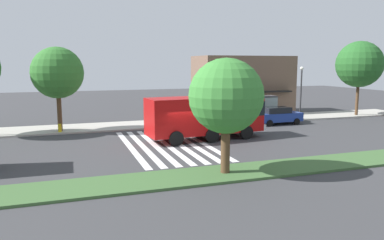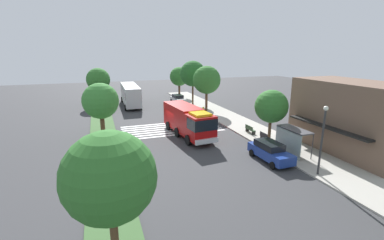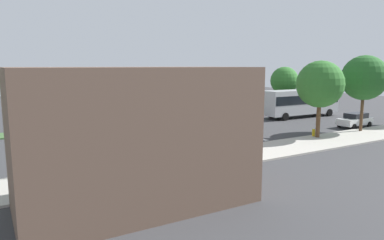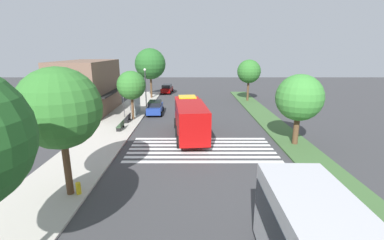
{
  "view_description": "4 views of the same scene",
  "coord_description": "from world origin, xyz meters",
  "px_view_note": "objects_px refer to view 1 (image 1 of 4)",
  "views": [
    {
      "loc": [
        -8.24,
        -26.26,
        5.94
      ],
      "look_at": [
        1.36,
        1.67,
        1.5
      ],
      "focal_mm": 34.99,
      "sensor_mm": 36.0,
      "label": 1
    },
    {
      "loc": [
        30.62,
        -8.47,
        9.62
      ],
      "look_at": [
        1.22,
        1.89,
        1.56
      ],
      "focal_mm": 24.99,
      "sensor_mm": 36.0,
      "label": 2
    },
    {
      "loc": [
        18.49,
        30.61,
        6.94
      ],
      "look_at": [
        0.89,
        0.38,
        1.54
      ],
      "focal_mm": 33.22,
      "sensor_mm": 36.0,
      "label": 3
    },
    {
      "loc": [
        -22.51,
        0.81,
        8.21
      ],
      "look_at": [
        2.42,
        0.79,
        1.62
      ],
      "focal_mm": 24.9,
      "sensor_mm": 36.0,
      "label": 4
    }
  ],
  "objects_px": {
    "bus_stop_shelter": "(261,103)",
    "fire_hydrant": "(60,128)",
    "sidewalk_tree_center": "(57,73)",
    "sidewalk_tree_far_east": "(359,64)",
    "fire_truck": "(209,115)",
    "median_tree_west": "(226,96)",
    "parked_car_mid": "(278,115)",
    "bench_west_of_shelter": "(197,118)",
    "bench_near_shelter": "(226,117)",
    "sidewalk_tree_east": "(238,81)",
    "street_lamp": "(301,88)"
  },
  "relations": [
    {
      "from": "bus_stop_shelter",
      "to": "fire_hydrant",
      "type": "height_order",
      "value": "bus_stop_shelter"
    },
    {
      "from": "sidewalk_tree_center",
      "to": "bus_stop_shelter",
      "type": "bearing_deg",
      "value": 1.0
    },
    {
      "from": "sidewalk_tree_center",
      "to": "sidewalk_tree_far_east",
      "type": "distance_m",
      "value": 32.12
    },
    {
      "from": "fire_truck",
      "to": "median_tree_west",
      "type": "height_order",
      "value": "median_tree_west"
    },
    {
      "from": "parked_car_mid",
      "to": "bench_west_of_shelter",
      "type": "height_order",
      "value": "parked_car_mid"
    },
    {
      "from": "median_tree_west",
      "to": "bench_near_shelter",
      "type": "bearing_deg",
      "value": 65.75
    },
    {
      "from": "bench_near_shelter",
      "to": "median_tree_west",
      "type": "height_order",
      "value": "median_tree_west"
    },
    {
      "from": "parked_car_mid",
      "to": "bus_stop_shelter",
      "type": "height_order",
      "value": "bus_stop_shelter"
    },
    {
      "from": "bus_stop_shelter",
      "to": "median_tree_west",
      "type": "xyz_separation_m",
      "value": [
        -11.46,
        -16.53,
        2.36
      ]
    },
    {
      "from": "sidewalk_tree_center",
      "to": "median_tree_west",
      "type": "bearing_deg",
      "value": -62.35
    },
    {
      "from": "parked_car_mid",
      "to": "sidewalk_tree_east",
      "type": "bearing_deg",
      "value": 144.56
    },
    {
      "from": "parked_car_mid",
      "to": "sidewalk_tree_far_east",
      "type": "relative_size",
      "value": 0.57
    },
    {
      "from": "bus_stop_shelter",
      "to": "sidewalk_tree_center",
      "type": "bearing_deg",
      "value": -179.0
    },
    {
      "from": "median_tree_west",
      "to": "sidewalk_tree_east",
      "type": "bearing_deg",
      "value": 62.02
    },
    {
      "from": "fire_truck",
      "to": "sidewalk_tree_center",
      "type": "height_order",
      "value": "sidewalk_tree_center"
    },
    {
      "from": "sidewalk_tree_east",
      "to": "median_tree_west",
      "type": "relative_size",
      "value": 0.94
    },
    {
      "from": "bench_west_of_shelter",
      "to": "fire_hydrant",
      "type": "relative_size",
      "value": 2.29
    },
    {
      "from": "parked_car_mid",
      "to": "sidewalk_tree_far_east",
      "type": "bearing_deg",
      "value": 8.84
    },
    {
      "from": "bench_near_shelter",
      "to": "median_tree_west",
      "type": "bearing_deg",
      "value": -114.25
    },
    {
      "from": "bench_west_of_shelter",
      "to": "sidewalk_tree_far_east",
      "type": "distance_m",
      "value": 20.04
    },
    {
      "from": "bench_west_of_shelter",
      "to": "sidewalk_tree_east",
      "type": "bearing_deg",
      "value": -4.88
    },
    {
      "from": "bus_stop_shelter",
      "to": "sidewalk_tree_east",
      "type": "height_order",
      "value": "sidewalk_tree_east"
    },
    {
      "from": "bench_near_shelter",
      "to": "street_lamp",
      "type": "xyz_separation_m",
      "value": [
        8.3,
        -0.77,
        2.85
      ]
    },
    {
      "from": "bus_stop_shelter",
      "to": "bench_west_of_shelter",
      "type": "relative_size",
      "value": 2.19
    },
    {
      "from": "sidewalk_tree_east",
      "to": "sidewalk_tree_far_east",
      "type": "height_order",
      "value": "sidewalk_tree_far_east"
    },
    {
      "from": "fire_truck",
      "to": "bus_stop_shelter",
      "type": "xyz_separation_m",
      "value": [
        8.72,
        7.18,
        -0.06
      ]
    },
    {
      "from": "sidewalk_tree_east",
      "to": "median_tree_west",
      "type": "distance_m",
      "value": 18.33
    },
    {
      "from": "median_tree_west",
      "to": "fire_hydrant",
      "type": "relative_size",
      "value": 8.75
    },
    {
      "from": "bench_west_of_shelter",
      "to": "median_tree_west",
      "type": "xyz_separation_m",
      "value": [
        -4.31,
        -16.55,
        3.66
      ]
    },
    {
      "from": "fire_truck",
      "to": "sidewalk_tree_center",
      "type": "xyz_separation_m",
      "value": [
        -11.21,
        6.84,
        3.23
      ]
    },
    {
      "from": "bench_near_shelter",
      "to": "bench_west_of_shelter",
      "type": "relative_size",
      "value": 1.0
    },
    {
      "from": "street_lamp",
      "to": "fire_hydrant",
      "type": "xyz_separation_m",
      "value": [
        -24.27,
        -0.1,
        -2.95
      ]
    },
    {
      "from": "parked_car_mid",
      "to": "bench_near_shelter",
      "type": "distance_m",
      "value": 5.15
    },
    {
      "from": "parked_car_mid",
      "to": "sidewalk_tree_center",
      "type": "xyz_separation_m",
      "value": [
        -20.38,
        2.2,
        4.29
      ]
    },
    {
      "from": "median_tree_west",
      "to": "bench_west_of_shelter",
      "type": "bearing_deg",
      "value": 75.39
    },
    {
      "from": "sidewalk_tree_center",
      "to": "fire_hydrant",
      "type": "height_order",
      "value": "sidewalk_tree_center"
    },
    {
      "from": "sidewalk_tree_center",
      "to": "fire_hydrant",
      "type": "distance_m",
      "value": 4.71
    },
    {
      "from": "parked_car_mid",
      "to": "median_tree_west",
      "type": "relative_size",
      "value": 0.77
    },
    {
      "from": "bench_west_of_shelter",
      "to": "sidewalk_tree_east",
      "type": "distance_m",
      "value": 5.62
    },
    {
      "from": "bench_west_of_shelter",
      "to": "sidewalk_tree_center",
      "type": "xyz_separation_m",
      "value": [
        -12.79,
        -0.37,
        4.59
      ]
    },
    {
      "from": "bench_west_of_shelter",
      "to": "sidewalk_tree_far_east",
      "type": "bearing_deg",
      "value": -1.08
    },
    {
      "from": "street_lamp",
      "to": "sidewalk_tree_east",
      "type": "distance_m",
      "value": 7.21
    },
    {
      "from": "fire_truck",
      "to": "parked_car_mid",
      "type": "xyz_separation_m",
      "value": [
        9.17,
        4.63,
        -1.06
      ]
    },
    {
      "from": "median_tree_west",
      "to": "sidewalk_tree_center",
      "type": "bearing_deg",
      "value": 117.65
    },
    {
      "from": "parked_car_mid",
      "to": "street_lamp",
      "type": "height_order",
      "value": "street_lamp"
    },
    {
      "from": "bench_near_shelter",
      "to": "median_tree_west",
      "type": "distance_m",
      "value": 18.52
    },
    {
      "from": "bus_stop_shelter",
      "to": "bench_near_shelter",
      "type": "relative_size",
      "value": 2.19
    },
    {
      "from": "bench_west_of_shelter",
      "to": "parked_car_mid",
      "type": "bearing_deg",
      "value": -18.69
    },
    {
      "from": "bench_near_shelter",
      "to": "street_lamp",
      "type": "bearing_deg",
      "value": -5.27
    },
    {
      "from": "sidewalk_tree_east",
      "to": "median_tree_west",
      "type": "bearing_deg",
      "value": -117.98
    }
  ]
}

